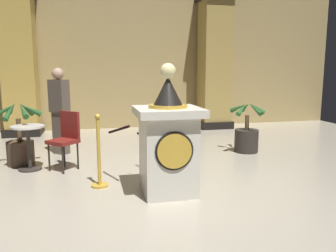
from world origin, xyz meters
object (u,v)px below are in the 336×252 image
object	(u,v)px
bystander_guest	(60,109)
cafe_chair_red	(66,135)
stanchion_far	(99,162)
potted_palm_right	(246,136)
potted_palm_left	(20,143)
cafe_table	(29,142)
pedestal_clock	(168,143)
stanchion_near	(172,150)

from	to	relation	value
bystander_guest	cafe_chair_red	world-z (taller)	bystander_guest
bystander_guest	stanchion_far	bearing A→B (deg)	-72.68
bystander_guest	potted_palm_right	bearing A→B (deg)	-10.73
potted_palm_left	cafe_table	world-z (taller)	potted_palm_left
bystander_guest	pedestal_clock	bearing A→B (deg)	-59.00
stanchion_far	cafe_table	xyz separation A→B (m)	(-1.10, 1.10, 0.10)
pedestal_clock	cafe_chair_red	distance (m)	2.02
potted_palm_left	cafe_table	xyz separation A→B (m)	(0.20, -0.36, 0.09)
pedestal_clock	stanchion_near	world-z (taller)	pedestal_clock
cafe_table	potted_palm_left	bearing A→B (deg)	119.40
bystander_guest	potted_palm_left	bearing A→B (deg)	-132.56
bystander_guest	cafe_table	world-z (taller)	bystander_guest
pedestal_clock	potted_palm_right	world-z (taller)	pedestal_clock
stanchion_near	potted_palm_right	size ratio (longest dim) A/B	1.00
potted_palm_right	cafe_table	xyz separation A→B (m)	(-4.05, -0.35, 0.14)
stanchion_near	stanchion_far	distance (m)	1.26
pedestal_clock	stanchion_near	xyz separation A→B (m)	(0.28, 0.92, -0.32)
cafe_table	bystander_guest	bearing A→B (deg)	67.58
pedestal_clock	stanchion_near	bearing A→B (deg)	72.84
stanchion_near	cafe_chair_red	bearing A→B (deg)	161.92
stanchion_near	bystander_guest	bearing A→B (deg)	137.63
pedestal_clock	cafe_chair_red	size ratio (longest dim) A/B	1.80
stanchion_far	bystander_guest	bearing A→B (deg)	107.32
stanchion_near	potted_palm_left	size ratio (longest dim) A/B	0.91
stanchion_near	cafe_chair_red	size ratio (longest dim) A/B	1.08
stanchion_near	bystander_guest	xyz separation A→B (m)	(-1.84, 1.68, 0.53)
pedestal_clock	potted_palm_right	distance (m)	2.83
potted_palm_right	cafe_table	world-z (taller)	potted_palm_right
pedestal_clock	potted_palm_left	bearing A→B (deg)	138.89
stanchion_near	cafe_chair_red	world-z (taller)	stanchion_near
stanchion_near	bystander_guest	world-z (taller)	bystander_guest
stanchion_far	pedestal_clock	bearing A→B (deg)	-26.93
bystander_guest	cafe_chair_red	xyz separation A→B (m)	(0.17, -1.14, -0.32)
potted_palm_right	cafe_table	distance (m)	4.07
stanchion_near	stanchion_far	world-z (taller)	stanchion_far
stanchion_near	cafe_table	distance (m)	2.36
potted_palm_left	cafe_table	bearing A→B (deg)	-60.60
cafe_chair_red	cafe_table	bearing A→B (deg)	170.99
stanchion_far	potted_palm_right	xyz separation A→B (m)	(2.95, 1.46, -0.03)
pedestal_clock	potted_palm_left	xyz separation A→B (m)	(-2.19, 1.91, -0.31)
cafe_chair_red	stanchion_far	bearing A→B (deg)	-63.82
potted_palm_left	potted_palm_right	world-z (taller)	potted_palm_left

